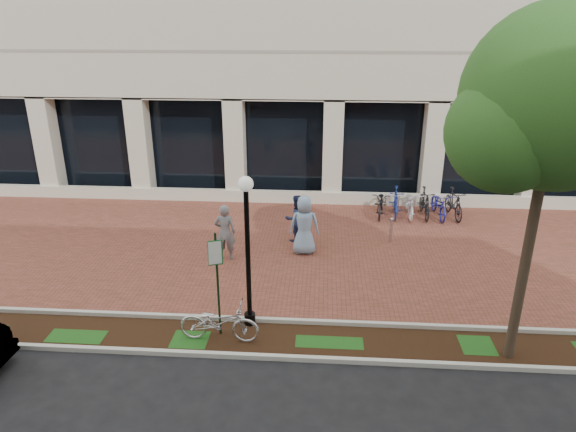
# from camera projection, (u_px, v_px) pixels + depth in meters

# --- Properties ---
(ground) EXTENTS (120.00, 120.00, 0.00)m
(ground) POSITION_uv_depth(u_px,v_px,m) (272.00, 248.00, 17.20)
(ground) COLOR black
(ground) RESTS_ON ground
(brick_plaza) EXTENTS (40.00, 9.00, 0.01)m
(brick_plaza) POSITION_uv_depth(u_px,v_px,m) (272.00, 247.00, 17.20)
(brick_plaza) COLOR brown
(brick_plaza) RESTS_ON ground
(planting_strip) EXTENTS (40.00, 1.50, 0.01)m
(planting_strip) POSITION_uv_depth(u_px,v_px,m) (251.00, 339.00, 12.32)
(planting_strip) COLOR black
(planting_strip) RESTS_ON ground
(curb_plaza_side) EXTENTS (40.00, 0.12, 0.12)m
(curb_plaza_side) POSITION_uv_depth(u_px,v_px,m) (255.00, 320.00, 13.00)
(curb_plaza_side) COLOR beige
(curb_plaza_side) RESTS_ON ground
(curb_street_side) EXTENTS (40.00, 0.12, 0.12)m
(curb_street_side) POSITION_uv_depth(u_px,v_px,m) (246.00, 356.00, 11.60)
(curb_street_side) COLOR beige
(curb_street_side) RESTS_ON ground
(parking_sign) EXTENTS (0.34, 0.07, 2.68)m
(parking_sign) POSITION_uv_depth(u_px,v_px,m) (217.00, 272.00, 11.91)
(parking_sign) COLOR #13341A
(parking_sign) RESTS_ON ground
(lamppost) EXTENTS (0.36, 0.36, 3.88)m
(lamppost) POSITION_uv_depth(u_px,v_px,m) (248.00, 244.00, 12.14)
(lamppost) COLOR black
(lamppost) RESTS_ON ground
(street_tree) EXTENTS (4.27, 3.56, 7.60)m
(street_tree) POSITION_uv_depth(u_px,v_px,m) (556.00, 109.00, 9.70)
(street_tree) COLOR #463428
(street_tree) RESTS_ON ground
(locked_bicycle) EXTENTS (1.94, 0.74, 1.01)m
(locked_bicycle) POSITION_uv_depth(u_px,v_px,m) (219.00, 322.00, 12.10)
(locked_bicycle) COLOR silver
(locked_bicycle) RESTS_ON ground
(pedestrian_left) EXTENTS (0.67, 0.44, 1.83)m
(pedestrian_left) POSITION_uv_depth(u_px,v_px,m) (225.00, 232.00, 16.09)
(pedestrian_left) COLOR slate
(pedestrian_left) RESTS_ON ground
(pedestrian_mid) EXTENTS (1.00, 0.92, 1.65)m
(pedestrian_mid) POSITION_uv_depth(u_px,v_px,m) (296.00, 218.00, 17.46)
(pedestrian_mid) COLOR #1E284C
(pedestrian_mid) RESTS_ON ground
(pedestrian_right) EXTENTS (0.97, 0.65, 1.96)m
(pedestrian_right) POSITION_uv_depth(u_px,v_px,m) (304.00, 225.00, 16.48)
(pedestrian_right) COLOR #85A7C7
(pedestrian_right) RESTS_ON ground
(bollard) EXTENTS (0.12, 0.12, 0.90)m
(bollard) POSITION_uv_depth(u_px,v_px,m) (391.00, 230.00, 17.47)
(bollard) COLOR silver
(bollard) RESTS_ON ground
(bike_rack_cluster) EXTENTS (3.58, 1.99, 1.11)m
(bike_rack_cluster) POSITION_uv_depth(u_px,v_px,m) (417.00, 203.00, 19.72)
(bike_rack_cluster) COLOR black
(bike_rack_cluster) RESTS_ON ground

